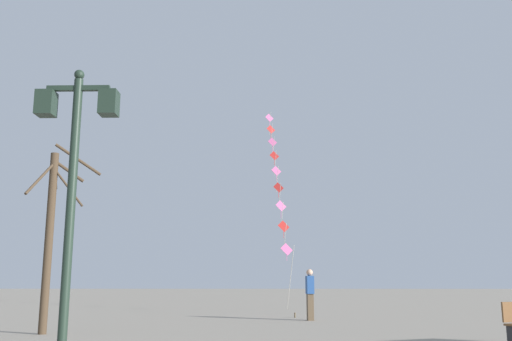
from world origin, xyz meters
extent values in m
plane|color=gray|center=(0.00, 20.00, 0.00)|extent=(160.00, 160.00, 0.00)
cylinder|color=#1E2D23|center=(-2.57, 7.43, 2.24)|extent=(0.14, 0.14, 4.48)
sphere|color=#1E2D23|center=(-2.57, 7.43, 4.56)|extent=(0.16, 0.16, 0.16)
cube|color=#1E2D23|center=(-2.57, 7.43, 4.33)|extent=(1.01, 0.08, 0.08)
cube|color=#1E2D23|center=(-3.07, 7.43, 4.08)|extent=(0.28, 0.28, 0.40)
cube|color=beige|center=(-3.07, 7.43, 4.08)|extent=(0.19, 0.19, 0.30)
cube|color=#1E2D23|center=(-2.07, 7.43, 4.08)|extent=(0.28, 0.28, 0.40)
cube|color=beige|center=(-2.07, 7.43, 4.08)|extent=(0.19, 0.19, 0.30)
cylinder|color=brown|center=(1.42, 19.97, 0.09)|extent=(0.06, 0.06, 0.18)
cylinder|color=silver|center=(1.32, 21.34, 1.40)|extent=(0.21, 2.76, 2.46)
cylinder|color=silver|center=(1.19, 23.33, 3.17)|extent=(0.10, 1.24, 1.10)
cylinder|color=silver|center=(1.10, 24.55, 4.25)|extent=(0.10, 1.24, 1.10)
cylinder|color=silver|center=(1.02, 25.77, 5.34)|extent=(0.10, 1.24, 1.10)
cylinder|color=silver|center=(0.93, 26.99, 6.42)|extent=(0.10, 1.24, 1.10)
cylinder|color=silver|center=(0.85, 28.22, 7.51)|extent=(0.10, 1.24, 1.10)
cylinder|color=silver|center=(0.77, 29.44, 8.59)|extent=(0.10, 1.24, 1.10)
cylinder|color=silver|center=(0.68, 30.66, 9.68)|extent=(0.10, 1.24, 1.10)
cylinder|color=silver|center=(0.60, 31.88, 10.77)|extent=(0.10, 1.24, 1.10)
cube|color=pink|center=(1.23, 22.72, 2.62)|extent=(0.52, 0.12, 0.53)
cylinder|color=pink|center=(1.23, 22.72, 2.28)|extent=(0.02, 0.04, 0.27)
cube|color=red|center=(1.14, 23.94, 3.71)|extent=(0.53, 0.05, 0.53)
cylinder|color=red|center=(1.14, 23.94, 3.34)|extent=(0.02, 0.05, 0.31)
cube|color=pink|center=(1.06, 25.16, 4.79)|extent=(0.51, 0.15, 0.53)
cylinder|color=pink|center=(1.06, 25.16, 4.40)|extent=(0.02, 0.03, 0.36)
cube|color=red|center=(0.98, 26.38, 5.88)|extent=(0.52, 0.10, 0.53)
cylinder|color=red|center=(0.98, 26.38, 5.52)|extent=(0.02, 0.03, 0.30)
cube|color=pink|center=(0.89, 27.61, 6.97)|extent=(0.52, 0.11, 0.53)
cylinder|color=pink|center=(0.89, 27.61, 6.59)|extent=(0.03, 0.06, 0.32)
cube|color=red|center=(0.81, 28.83, 8.05)|extent=(0.53, 0.02, 0.53)
cylinder|color=red|center=(0.81, 28.83, 7.67)|extent=(0.02, 0.06, 0.33)
cube|color=pink|center=(0.72, 30.05, 9.14)|extent=(0.53, 0.03, 0.53)
cylinder|color=pink|center=(0.72, 30.05, 8.72)|extent=(0.02, 0.05, 0.41)
cube|color=red|center=(0.64, 31.27, 10.22)|extent=(0.52, 0.12, 0.53)
cylinder|color=red|center=(0.64, 31.27, 9.82)|extent=(0.03, 0.06, 0.39)
cube|color=pink|center=(0.56, 32.49, 11.31)|extent=(0.51, 0.15, 0.53)
cylinder|color=pink|center=(0.56, 32.49, 10.95)|extent=(0.02, 0.04, 0.28)
cube|color=brown|center=(1.87, 18.51, 0.45)|extent=(0.23, 0.32, 0.90)
cube|color=#264C8C|center=(1.87, 18.51, 1.18)|extent=(0.28, 0.40, 0.60)
sphere|color=tan|center=(1.87, 18.51, 1.60)|extent=(0.22, 0.22, 0.22)
cylinder|color=#264C8C|center=(1.85, 18.73, 1.35)|extent=(0.13, 0.40, 0.50)
cylinder|color=#423323|center=(-5.22, 13.37, 2.32)|extent=(0.21, 0.21, 4.65)
cylinder|color=#423323|center=(-5.29, 13.66, 4.17)|extent=(0.24, 0.66, 0.83)
cylinder|color=#423323|center=(-5.33, 12.82, 3.88)|extent=(0.30, 1.16, 1.05)
cylinder|color=#423323|center=(-4.80, 13.34, 3.73)|extent=(0.88, 0.11, 1.06)
cylinder|color=#423323|center=(-4.87, 13.52, 4.19)|extent=(0.78, 0.40, 0.57)
cylinder|color=#423323|center=(-4.68, 13.65, 4.53)|extent=(1.15, 0.66, 0.79)
camera|label=1|loc=(0.45, -0.99, 1.30)|focal=39.17mm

